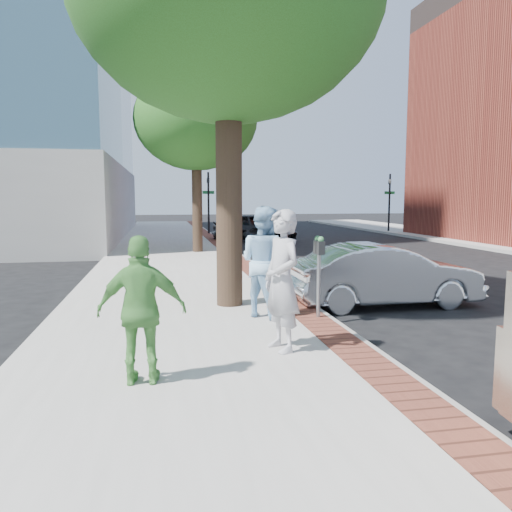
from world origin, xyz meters
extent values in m
plane|color=black|center=(0.00, 0.00, 0.00)|extent=(120.00, 120.00, 0.00)
cube|color=#9E9991|center=(-1.50, 8.00, 0.07)|extent=(5.00, 60.00, 0.15)
cube|color=brown|center=(0.70, 8.00, 0.15)|extent=(0.60, 60.00, 0.01)
cube|color=gray|center=(1.05, 8.00, 0.07)|extent=(0.10, 60.00, 0.15)
cylinder|color=black|center=(0.90, 22.00, 1.90)|extent=(0.12, 0.12, 3.80)
imported|color=black|center=(0.90, 22.00, 3.00)|extent=(0.18, 0.15, 0.90)
cube|color=#1E7238|center=(0.90, 22.00, 2.60)|extent=(0.70, 0.03, 0.18)
cylinder|color=black|center=(12.50, 22.00, 1.90)|extent=(0.12, 0.12, 3.80)
imported|color=black|center=(12.50, 22.00, 3.00)|extent=(0.18, 0.15, 0.90)
cube|color=#1E7238|center=(12.50, 22.00, 2.60)|extent=(0.70, 0.03, 0.18)
cylinder|color=black|center=(-0.60, 1.90, 2.35)|extent=(0.52, 0.52, 4.40)
cylinder|color=black|center=(-0.50, 12.00, 2.08)|extent=(0.40, 0.40, 3.85)
ellipsoid|color=#254714|center=(-0.50, 12.00, 5.32)|extent=(4.80, 4.80, 3.94)
cylinder|color=gray|center=(0.82, 0.51, 0.72)|extent=(0.07, 0.07, 1.15)
cube|color=#2D3030|center=(0.82, 0.42, 1.42)|extent=(0.12, 0.14, 0.24)
cube|color=#2D3030|center=(0.82, 0.60, 1.42)|extent=(0.12, 0.14, 0.24)
sphere|color=#3F8C4C|center=(0.82, 0.42, 1.57)|extent=(0.11, 0.11, 0.11)
sphere|color=#3F8C4C|center=(0.82, 0.60, 1.57)|extent=(0.11, 0.11, 0.11)
imported|color=#A7A6AB|center=(-0.29, -1.24, 1.15)|extent=(0.66, 0.83, 1.99)
imported|color=#9CCDF2|center=(-0.12, 0.81, 1.15)|extent=(1.21, 1.23, 2.00)
imported|color=#529945|center=(-2.17, -2.18, 1.01)|extent=(1.05, 0.51, 1.73)
imported|color=silver|center=(2.70, 1.83, 0.66)|extent=(4.05, 1.46, 1.33)
imported|color=black|center=(2.91, 17.71, 0.75)|extent=(4.42, 1.78, 1.51)
camera|label=1|loc=(-1.94, -7.94, 2.31)|focal=35.00mm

